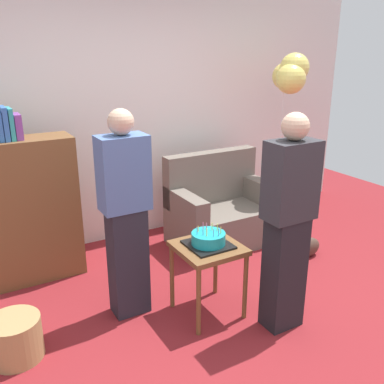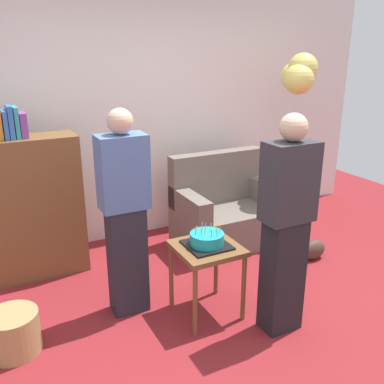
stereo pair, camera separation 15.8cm
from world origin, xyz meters
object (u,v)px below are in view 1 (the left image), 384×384
side_table (208,256)px  handbag (308,247)px  bookshelf (31,208)px  person_blowing_candles (126,215)px  couch (221,211)px  birthday_cake (208,240)px  person_holding_cake (288,224)px  wicker_basket (15,338)px  balloon_bunch (291,73)px

side_table → handbag: 1.49m
bookshelf → handbag: 2.71m
person_blowing_candles → handbag: size_ratio=5.82×
couch → birthday_cake: couch is taller
side_table → person_holding_cake: person_holding_cake is taller
person_blowing_candles → wicker_basket: bearing=-150.7°
couch → birthday_cake: size_ratio=3.44×
person_holding_cake → bookshelf: bearing=-34.7°
person_blowing_candles → balloon_bunch: 2.49m
person_holding_cake → handbag: person_holding_cake is taller
side_table → balloon_bunch: size_ratio=0.30×
handbag → balloon_bunch: size_ratio=0.14×
couch → handbag: 0.98m
handbag → balloon_bunch: (0.27, 0.73, 1.67)m
bookshelf → balloon_bunch: size_ratio=0.80×
handbag → wicker_basket: bearing=-177.8°
birthday_cake → side_table: bearing=127.6°
birthday_cake → balloon_bunch: (1.67, 1.04, 1.13)m
wicker_basket → side_table: bearing=-8.2°
couch → bookshelf: bookshelf is taller
couch → balloon_bunch: (0.83, -0.04, 1.43)m
birthday_cake → balloon_bunch: 2.27m
birthday_cake → bookshelf: bearing=129.5°
wicker_basket → handbag: size_ratio=1.29×
bookshelf → side_table: 1.68m
couch → handbag: bearing=-53.8°
bookshelf → handbag: (2.46, -0.98, -0.58)m
person_blowing_candles → side_table: bearing=-11.1°
person_holding_cake → balloon_bunch: 2.14m
person_holding_cake → couch: bearing=-91.6°
person_blowing_candles → birthday_cake: bearing=-11.1°
couch → person_holding_cake: size_ratio=0.67×
side_table → birthday_cake: (0.00, -0.00, 0.14)m
couch → person_holding_cake: bearing=-106.1°
bookshelf → person_blowing_candles: (0.53, -0.95, 0.16)m
side_table → person_holding_cake: (0.41, -0.41, 0.33)m
person_blowing_candles → handbag: bearing=20.4°
person_holding_cake → birthday_cake: bearing=-30.9°
balloon_bunch → bookshelf: bearing=174.8°
wicker_basket → person_blowing_candles: bearing=8.2°
wicker_basket → balloon_bunch: size_ratio=0.18×
side_table → balloon_bunch: balloon_bunch is taller
couch → bookshelf: 1.94m
birthday_cake → person_blowing_candles: 0.65m
person_blowing_candles → balloon_bunch: balloon_bunch is taller
wicker_basket → handbag: wicker_basket is taller
person_blowing_candles → balloon_bunch: bearing=38.9°
birthday_cake → person_holding_cake: bearing=-45.4°
person_holding_cake → balloon_bunch: bearing=-116.5°
person_holding_cake → handbag: bearing=-129.5°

